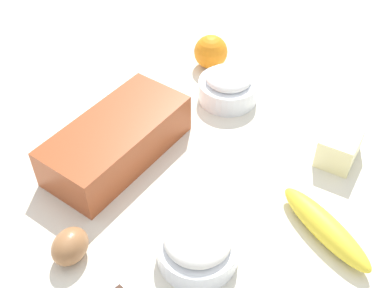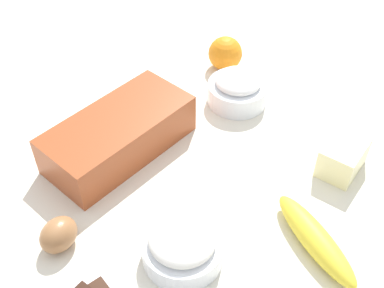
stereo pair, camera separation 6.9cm
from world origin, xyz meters
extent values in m
cube|color=silver|center=(0.00, 0.00, -0.01)|extent=(2.40, 2.40, 0.02)
cube|color=#9E4723|center=(0.10, -0.10, 0.04)|extent=(0.30, 0.19, 0.08)
cube|color=black|center=(0.10, -0.10, 0.04)|extent=(0.29, 0.18, 0.07)
cylinder|color=white|center=(0.13, 0.17, 0.02)|extent=(0.13, 0.13, 0.04)
torus|color=white|center=(0.13, 0.17, 0.04)|extent=(0.13, 0.13, 0.01)
ellipsoid|color=white|center=(0.13, 0.17, 0.05)|extent=(0.10, 0.10, 0.04)
cylinder|color=white|center=(-0.17, -0.09, 0.02)|extent=(0.12, 0.12, 0.05)
torus|color=white|center=(-0.17, -0.09, 0.04)|extent=(0.12, 0.12, 0.01)
ellipsoid|color=white|center=(-0.17, -0.09, 0.05)|extent=(0.09, 0.09, 0.03)
ellipsoid|color=yellow|center=(-0.05, 0.27, 0.02)|extent=(0.07, 0.19, 0.04)
sphere|color=orange|center=(-0.23, -0.20, 0.04)|extent=(0.08, 0.08, 0.08)
cube|color=#F4EDB2|center=(-0.21, 0.17, 0.03)|extent=(0.11, 0.09, 0.06)
ellipsoid|color=#9E6A40|center=(0.28, 0.04, 0.03)|extent=(0.08, 0.07, 0.05)
camera|label=1|loc=(0.41, 0.48, 0.65)|focal=45.74mm
camera|label=2|loc=(0.36, 0.52, 0.65)|focal=45.74mm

